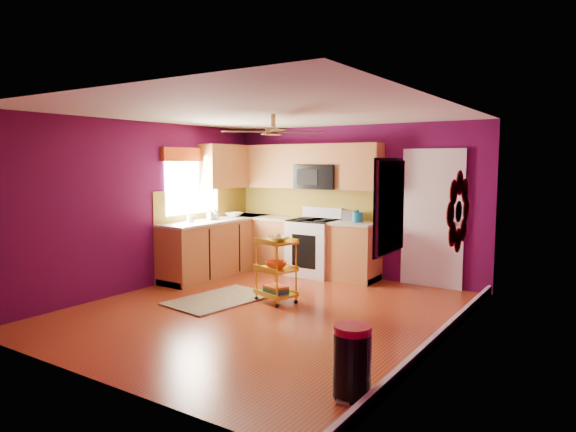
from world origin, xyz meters
The scene contains 18 objects.
ground centered at (0.00, 0.00, 0.00)m, with size 5.00×5.00×0.00m, color maroon.
room_envelope centered at (0.03, 0.00, 1.63)m, with size 4.54×5.04×2.52m.
lower_cabinets centered at (-1.35, 1.82, 0.43)m, with size 2.81×2.31×0.94m.
electric_range centered at (-0.55, 2.17, 0.48)m, with size 0.76×0.66×1.13m.
upper_cabinetry centered at (-1.24, 2.17, 1.80)m, with size 2.80×2.30×1.26m.
left_window centered at (-2.22, 1.05, 1.74)m, with size 0.08×1.35×1.08m.
panel_door centered at (1.35, 2.47, 1.02)m, with size 0.95×0.11×2.15m.
right_wall_art centered at (2.23, -0.34, 1.44)m, with size 0.04×2.74×1.04m.
ceiling_fan centered at (0.00, 0.20, 2.29)m, with size 1.01×1.01×0.26m.
shag_rug centered at (-0.84, 0.09, 0.01)m, with size 0.87×1.42×0.02m, color black.
rolling_cart centered at (-0.12, 0.43, 0.49)m, with size 0.61×0.52×0.95m.
trash_can centered at (1.99, -1.55, 0.30)m, with size 0.38×0.38×0.60m.
teal_kettle centered at (0.20, 2.26, 1.02)m, with size 0.18×0.18×0.21m.
toaster centered at (0.07, 2.27, 1.03)m, with size 0.22×0.15×0.18m, color beige.
soap_bottle_a centered at (-1.96, 1.18, 1.04)m, with size 0.09×0.09×0.19m, color #EA3F72.
soap_bottle_b centered at (-1.95, 1.29, 1.03)m, with size 0.14×0.14×0.18m, color white.
counter_dish centered at (-2.00, 1.85, 0.97)m, with size 0.28×0.28×0.07m, color white.
counter_cup centered at (-2.03, 0.79, 0.99)m, with size 0.13×0.13×0.10m, color white.
Camera 1 is at (3.75, -5.17, 1.90)m, focal length 32.00 mm.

